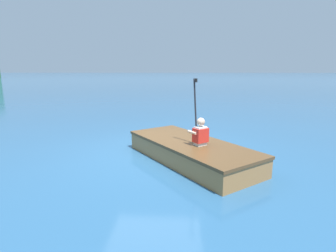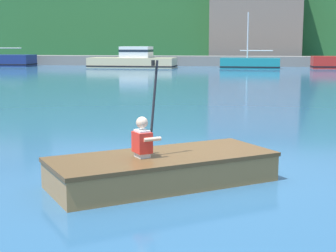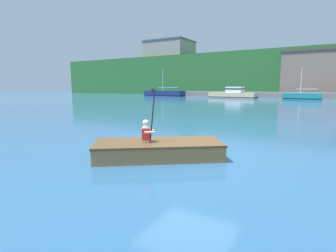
% 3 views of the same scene
% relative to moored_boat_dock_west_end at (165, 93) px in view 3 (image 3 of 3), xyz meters
% --- Properties ---
extents(ground_plane, '(300.00, 300.00, 0.00)m').
position_rel_moored_boat_dock_west_end_xyz_m(ground_plane, '(22.81, -36.14, -0.49)').
color(ground_plane, '#28567F').
extents(shoreline_ridge, '(120.00, 20.00, 8.73)m').
position_rel_moored_boat_dock_west_end_xyz_m(shoreline_ridge, '(22.81, 19.18, 3.88)').
color(shoreline_ridge, '#28602D').
rests_on(shoreline_ridge, ground).
extents(waterfront_warehouse_left, '(10.64, 8.83, 12.86)m').
position_rel_moored_boat_dock_west_end_xyz_m(waterfront_warehouse_left, '(-7.70, 15.12, 5.95)').
color(waterfront_warehouse_left, gray).
rests_on(waterfront_warehouse_left, ground).
extents(waterfront_office_block_center, '(9.19, 8.73, 7.85)m').
position_rel_moored_boat_dock_west_end_xyz_m(waterfront_office_block_center, '(23.78, 10.75, 3.44)').
color(waterfront_office_block_center, '#75665B').
rests_on(waterfront_office_block_center, ground).
extents(marina_dock, '(49.96, 2.40, 0.90)m').
position_rel_moored_boat_dock_west_end_xyz_m(marina_dock, '(22.81, 3.69, -0.04)').
color(marina_dock, slate).
rests_on(marina_dock, ground).
extents(moored_boat_dock_west_end, '(7.69, 2.87, 5.09)m').
position_rel_moored_boat_dock_west_end_xyz_m(moored_boat_dock_west_end, '(0.00, 0.00, 0.00)').
color(moored_boat_dock_west_end, navy).
rests_on(moored_boat_dock_west_end, ground).
extents(moored_boat_dock_west_inner, '(4.91, 1.64, 4.56)m').
position_rel_moored_boat_dock_west_end_xyz_m(moored_boat_dock_west_inner, '(23.40, -1.33, -0.07)').
color(moored_boat_dock_west_inner, '#197A84').
rests_on(moored_boat_dock_west_inner, ground).
extents(moored_boat_dock_center_far, '(7.55, 2.82, 1.79)m').
position_rel_moored_boat_dock_west_end_xyz_m(moored_boat_dock_center_far, '(13.49, -0.97, 0.14)').
color(moored_boat_dock_center_far, '#CCB789').
rests_on(moored_boat_dock_center_far, ground).
extents(rowboat_foreground, '(3.45, 3.04, 0.44)m').
position_rel_moored_boat_dock_west_end_xyz_m(rowboat_foreground, '(22.34, -36.99, -0.24)').
color(rowboat_foreground, '#A3703D').
rests_on(rowboat_foreground, ground).
extents(person_paddler, '(0.45, 0.45, 1.38)m').
position_rel_moored_boat_dock_west_end_xyz_m(person_paddler, '(22.05, -37.21, 0.22)').
color(person_paddler, silver).
rests_on(person_paddler, rowboat_foreground).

